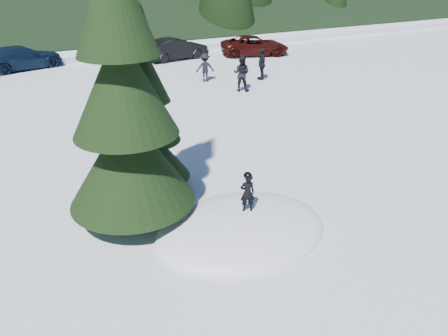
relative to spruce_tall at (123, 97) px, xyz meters
name	(u,v)px	position (x,y,z in m)	size (l,w,h in m)	color
ground	(241,231)	(2.20, -1.80, -3.32)	(200.00, 200.00, 0.00)	white
snow_mound	(241,231)	(2.20, -1.80, -3.32)	(4.48, 3.52, 0.96)	white
spruce_tall	(123,97)	(0.00, 0.00, 0.00)	(3.20, 3.20, 8.60)	black
spruce_short	(149,122)	(1.00, 1.40, -1.22)	(2.20, 2.20, 5.37)	black
child_skier	(247,193)	(2.42, -1.68, -2.34)	(0.37, 0.24, 1.00)	black
adult_0	(241,73)	(8.62, 9.50, -2.40)	(0.89, 0.69, 1.83)	black
adult_1	(262,64)	(10.81, 11.04, -2.45)	(1.02, 0.42, 1.73)	black
adult_2	(205,68)	(7.77, 12.09, -2.54)	(1.01, 0.58, 1.56)	black
car_3	(21,58)	(-0.98, 20.07, -2.61)	(2.00, 4.91, 1.43)	black
car_4	(119,49)	(5.09, 20.03, -2.58)	(1.74, 4.31, 1.47)	#9EA1A6
car_5	(176,49)	(8.57, 18.35, -2.60)	(1.52, 4.37, 1.44)	black
car_6	(255,46)	(14.07, 17.15, -2.65)	(2.21, 4.78, 1.33)	black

